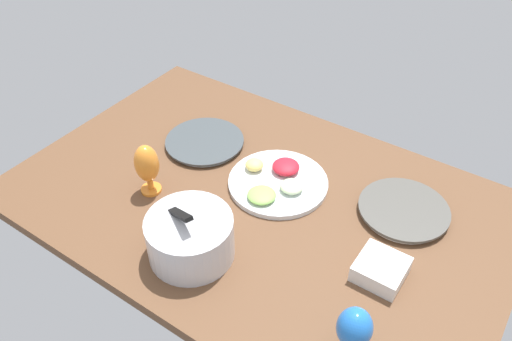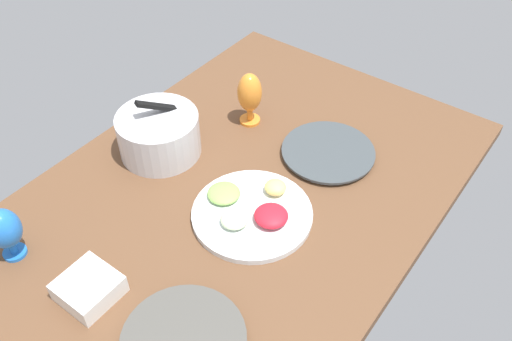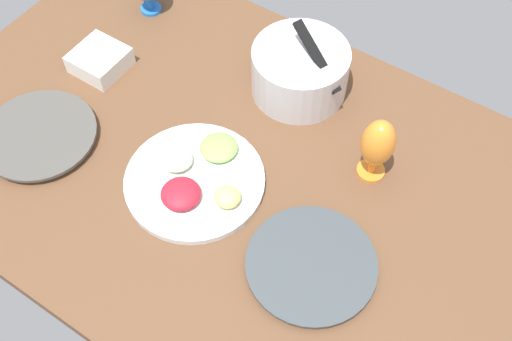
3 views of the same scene
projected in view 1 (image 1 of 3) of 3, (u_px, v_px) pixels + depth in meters
The scene contains 8 objects.
ground_plane at pixel (258, 202), 169.53cm from camera, with size 160.00×104.00×4.00cm, color brown.
dinner_plate_left at pixel (404, 210), 161.94cm from camera, with size 28.72×28.72×2.47cm.
dinner_plate_right at pixel (205, 142), 189.41cm from camera, with size 29.10×29.10×2.03cm.
mixing_bowl at pixel (190, 236), 145.63cm from camera, with size 25.93×25.18×19.68cm.
fruit_platter at pixel (277, 181), 172.02cm from camera, with size 33.70×33.70×5.41cm.
hurricane_glass_orange at pixel (147, 165), 163.76cm from camera, with size 8.01×8.01×18.60cm.
hurricane_glass_blue at pixel (354, 329), 120.37cm from camera, with size 8.70×8.70×15.84cm.
square_bowl_white at pixel (381, 269), 142.08cm from camera, with size 13.28×13.28×5.47cm.
Camera 1 is at (-68.07, 101.28, 116.15)cm, focal length 35.85 mm.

